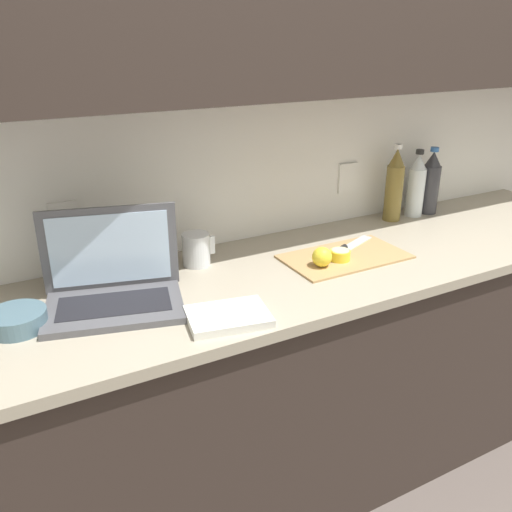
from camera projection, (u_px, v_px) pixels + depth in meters
name	position (u px, v px, depth m)	size (l,w,h in m)	color
ground_plane	(322.00, 457.00, 2.22)	(12.00, 12.00, 0.00)	#564C47
wall_back	(301.00, 49.00, 1.82)	(5.20, 0.38, 2.60)	white
counter_unit	(332.00, 363.00, 2.05)	(2.56, 0.65, 0.88)	#332823
laptop	(113.00, 283.00, 1.55)	(0.44, 0.35, 0.27)	#515156
cutting_board	(345.00, 257.00, 1.89)	(0.43, 0.24, 0.01)	tan
knife	(342.00, 249.00, 1.92)	(0.27, 0.13, 0.02)	silver
lemon_half_cut	(339.00, 255.00, 1.84)	(0.07, 0.07, 0.04)	yellow
lemon_whole_beside	(322.00, 257.00, 1.79)	(0.07, 0.07, 0.07)	yellow
bottle_green_soda	(430.00, 183.00, 2.31)	(0.08, 0.08, 0.28)	#333338
bottle_oil_tall	(416.00, 186.00, 2.27)	(0.07, 0.07, 0.28)	silver
bottle_water_clear	(394.00, 186.00, 2.21)	(0.07, 0.07, 0.32)	olive
measuring_cup	(196.00, 249.00, 1.81)	(0.11, 0.09, 0.11)	silver
bowl_white	(17.00, 320.00, 1.43)	(0.15, 0.15, 0.05)	slate
dish_towel	(228.00, 317.00, 1.47)	(0.22, 0.16, 0.02)	silver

